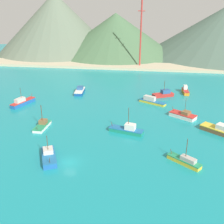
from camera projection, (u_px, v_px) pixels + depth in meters
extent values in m
cube|color=teal|center=(97.00, 112.00, 85.77)|extent=(260.00, 280.00, 0.50)
cube|color=#1E5BA8|center=(23.00, 103.00, 91.34)|extent=(5.06, 9.82, 1.20)
cube|color=red|center=(23.00, 101.00, 91.08)|extent=(5.16, 10.01, 0.20)
cube|color=beige|center=(20.00, 100.00, 89.80)|extent=(2.66, 3.98, 1.34)
cylinder|color=#4C3823|center=(32.00, 95.00, 94.39)|extent=(0.33, 0.69, 1.62)
cylinder|color=#4C3823|center=(21.00, 93.00, 89.52)|extent=(0.13, 0.13, 3.37)
cube|color=#1E5BA8|center=(49.00, 158.00, 59.03)|extent=(5.90, 8.31, 1.09)
cube|color=#1E669E|center=(49.00, 155.00, 58.78)|extent=(6.02, 8.47, 0.20)
cube|color=beige|center=(48.00, 150.00, 59.43)|extent=(2.95, 3.07, 1.00)
cylinder|color=#4C3823|center=(50.00, 161.00, 55.40)|extent=(0.38, 0.63, 1.48)
cylinder|color=#4C3823|center=(47.00, 143.00, 58.20)|extent=(0.14, 0.14, 3.35)
cube|color=silver|center=(183.00, 116.00, 80.90)|extent=(8.15, 6.88, 1.14)
cube|color=red|center=(183.00, 114.00, 80.66)|extent=(8.31, 7.02, 0.20)
cube|color=brown|center=(186.00, 113.00, 79.83)|extent=(3.12, 3.16, 0.99)
cylinder|color=#4C3823|center=(173.00, 109.00, 82.57)|extent=(0.61, 0.47, 1.54)
cylinder|color=#4C3823|center=(186.00, 105.00, 79.21)|extent=(0.10, 0.10, 3.79)
cube|color=red|center=(163.00, 95.00, 99.50)|extent=(8.04, 5.90, 0.99)
cube|color=red|center=(163.00, 94.00, 99.27)|extent=(8.20, 6.01, 0.20)
cube|color=#28568C|center=(166.00, 91.00, 99.26)|extent=(3.68, 3.24, 1.35)
cylinder|color=#4C3823|center=(155.00, 93.00, 98.07)|extent=(0.58, 0.37, 1.34)
cylinder|color=#4C3823|center=(165.00, 85.00, 98.17)|extent=(0.16, 0.16, 3.54)
cube|color=gold|center=(152.00, 102.00, 92.46)|extent=(9.19, 6.23, 0.76)
cube|color=#1E669E|center=(153.00, 101.00, 92.29)|extent=(9.37, 6.36, 0.20)
cube|color=beige|center=(150.00, 98.00, 92.62)|extent=(4.31, 3.28, 1.49)
cube|color=brown|center=(220.00, 131.00, 71.18)|extent=(9.78, 8.53, 1.11)
cube|color=gold|center=(220.00, 129.00, 70.94)|extent=(9.98, 8.70, 0.20)
cube|color=gold|center=(184.00, 162.00, 57.67)|extent=(7.09, 6.08, 0.85)
cube|color=#238C5B|center=(184.00, 160.00, 57.47)|extent=(7.23, 6.20, 0.20)
cube|color=#B2ADA3|center=(188.00, 159.00, 56.64)|extent=(3.48, 3.13, 0.86)
cylinder|color=#4C3823|center=(171.00, 152.00, 59.57)|extent=(0.48, 0.41, 1.16)
cylinder|color=#4C3823|center=(187.00, 148.00, 56.15)|extent=(0.15, 0.15, 4.15)
cube|color=silver|center=(42.00, 127.00, 74.24)|extent=(2.73, 7.12, 0.77)
cube|color=#238C5B|center=(42.00, 125.00, 74.06)|extent=(2.78, 7.27, 0.20)
cube|color=brown|center=(43.00, 122.00, 74.62)|extent=(1.97, 1.98, 1.14)
cylinder|color=#4C3823|center=(37.00, 129.00, 70.99)|extent=(0.13, 0.48, 1.06)
cylinder|color=#4C3823|center=(42.00, 113.00, 73.23)|extent=(0.19, 0.19, 4.43)
cube|color=orange|center=(185.00, 92.00, 103.10)|extent=(2.30, 6.96, 1.16)
cube|color=red|center=(186.00, 90.00, 102.85)|extent=(2.35, 7.10, 0.20)
cube|color=silver|center=(185.00, 87.00, 103.32)|extent=(1.51, 2.12, 1.51)
cylinder|color=#4C3823|center=(187.00, 91.00, 99.73)|extent=(0.17, 0.68, 1.57)
cube|color=#14478C|center=(80.00, 92.00, 103.27)|extent=(3.75, 8.48, 1.07)
cube|color=white|center=(80.00, 90.00, 103.04)|extent=(3.83, 8.65, 0.20)
cube|color=#28568C|center=(80.00, 88.00, 103.76)|extent=(2.48, 3.01, 1.03)
cube|color=#198466|center=(126.00, 131.00, 71.60)|extent=(9.41, 4.67, 0.93)
cube|color=#1E669E|center=(126.00, 129.00, 71.39)|extent=(9.59, 4.76, 0.20)
cube|color=silver|center=(130.00, 127.00, 70.65)|extent=(3.03, 2.44, 1.56)
cylinder|color=#4C3823|center=(112.00, 125.00, 72.70)|extent=(0.57, 0.26, 1.26)
cylinder|color=#4C3823|center=(129.00, 116.00, 69.72)|extent=(0.15, 0.15, 4.49)
cube|color=#C6B793|center=(121.00, 66.00, 146.35)|extent=(247.00, 16.65, 1.20)
cone|color=#60705B|center=(56.00, 24.00, 181.25)|extent=(80.52, 80.52, 38.96)
cone|color=#476B47|center=(116.00, 34.00, 175.52)|extent=(79.73, 79.73, 26.61)
cylinder|color=#B7332D|center=(141.00, 34.00, 138.79)|extent=(0.82, 0.82, 34.84)
cylinder|color=#B7332D|center=(142.00, 11.00, 134.63)|extent=(3.48, 0.41, 0.41)
cylinder|color=#B7332D|center=(141.00, 25.00, 137.23)|extent=(0.41, 2.79, 0.41)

